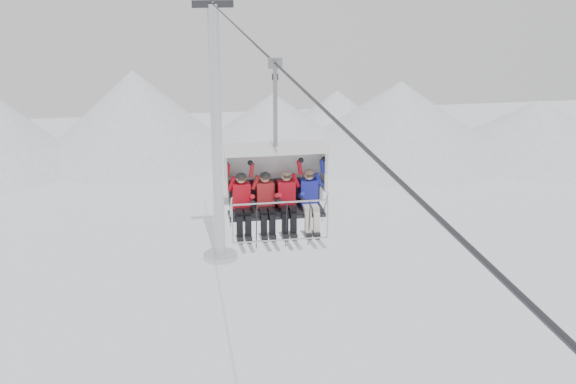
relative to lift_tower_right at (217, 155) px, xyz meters
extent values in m
cone|color=white|center=(-5.00, 22.00, -2.28)|extent=(16.00, 16.00, 7.00)
cone|color=white|center=(6.00, 21.00, -3.28)|extent=(14.00, 14.00, 5.00)
cone|color=white|center=(16.00, 19.00, -2.78)|extent=(18.00, 18.00, 6.00)
cone|color=white|center=(27.00, 17.00, -3.53)|extent=(16.00, 16.00, 4.50)
cone|color=white|center=(12.00, 24.00, -3.53)|extent=(12.00, 12.00, 4.50)
cylinder|color=silver|center=(0.00, 0.00, 0.87)|extent=(0.56, 0.56, 13.30)
cylinder|color=silver|center=(0.00, 0.00, -5.63)|extent=(1.80, 1.80, 0.30)
cube|color=#2E2E33|center=(0.00, 0.00, 7.52)|extent=(2.00, 0.35, 0.35)
cylinder|color=#2E2E33|center=(0.00, -22.00, 7.52)|extent=(0.06, 50.00, 0.06)
cube|color=black|center=(0.00, -20.39, 4.17)|extent=(2.11, 0.55, 0.10)
cube|color=black|center=(0.00, -20.13, 4.53)|extent=(2.11, 0.10, 0.61)
cube|color=#2E2E33|center=(0.00, -20.39, 4.08)|extent=(2.21, 0.60, 0.08)
cube|color=silver|center=(0.00, -19.91, 4.91)|extent=(2.35, 0.10, 1.40)
cube|color=silver|center=(0.00, -20.31, 5.61)|extent=(2.35, 0.90, 0.10)
cylinder|color=silver|center=(0.00, -20.94, 4.54)|extent=(2.15, 0.04, 0.04)
cylinder|color=silver|center=(0.00, -21.01, 3.67)|extent=(2.15, 0.04, 0.04)
cylinder|color=gray|center=(0.00, -20.29, 6.57)|extent=(0.10, 0.10, 1.91)
cube|color=gray|center=(0.00, -20.29, 7.52)|extent=(0.30, 0.18, 0.22)
cube|color=red|center=(-0.80, -20.35, 4.55)|extent=(0.40, 0.27, 0.60)
sphere|color=tan|center=(-0.80, -20.39, 4.97)|extent=(0.22, 0.22, 0.22)
cube|color=black|center=(-0.90, -20.79, 3.98)|extent=(0.13, 0.15, 0.48)
cube|color=black|center=(-0.70, -20.79, 3.98)|extent=(0.13, 0.15, 0.48)
cube|color=silver|center=(-0.90, -20.89, 3.60)|extent=(0.09, 1.69, 0.26)
cube|color=silver|center=(-0.70, -20.89, 3.60)|extent=(0.09, 1.69, 0.26)
cube|color=#AF1D21|center=(-0.25, -20.35, 4.54)|extent=(0.40, 0.27, 0.59)
sphere|color=tan|center=(-0.25, -20.39, 4.96)|extent=(0.22, 0.22, 0.22)
cube|color=black|center=(-0.35, -20.79, 3.98)|extent=(0.13, 0.15, 0.48)
cube|color=black|center=(-0.16, -20.79, 3.98)|extent=(0.13, 0.15, 0.48)
cube|color=silver|center=(-0.35, -20.89, 3.60)|extent=(0.09, 1.69, 0.26)
cube|color=silver|center=(-0.16, -20.89, 3.60)|extent=(0.09, 1.69, 0.26)
cube|color=red|center=(0.23, -20.35, 4.55)|extent=(0.40, 0.27, 0.60)
sphere|color=tan|center=(0.23, -20.39, 4.97)|extent=(0.22, 0.22, 0.22)
cube|color=black|center=(0.13, -20.79, 3.98)|extent=(0.13, 0.15, 0.48)
cube|color=black|center=(0.33, -20.79, 3.98)|extent=(0.13, 0.15, 0.48)
cube|color=silver|center=(0.13, -20.89, 3.60)|extent=(0.09, 1.69, 0.26)
cube|color=silver|center=(0.33, -20.89, 3.60)|extent=(0.09, 1.69, 0.26)
cube|color=#1D22A1|center=(0.76, -20.35, 4.55)|extent=(0.40, 0.27, 0.60)
sphere|color=tan|center=(0.76, -20.39, 4.97)|extent=(0.22, 0.22, 0.22)
cube|color=silver|center=(0.66, -20.79, 3.98)|extent=(0.13, 0.15, 0.48)
cube|color=silver|center=(0.86, -20.79, 3.98)|extent=(0.13, 0.15, 0.48)
cube|color=silver|center=(0.66, -20.89, 3.60)|extent=(0.09, 1.69, 0.26)
cube|color=silver|center=(0.86, -20.89, 3.60)|extent=(0.09, 1.69, 0.26)
camera|label=1|loc=(-2.32, -35.85, 9.75)|focal=45.00mm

